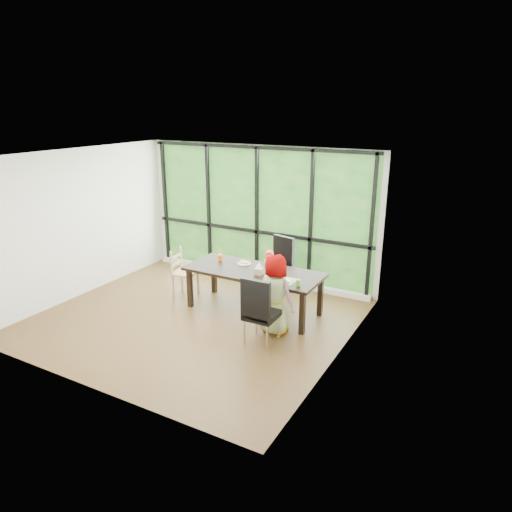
{
  "coord_description": "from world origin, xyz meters",
  "views": [
    {
      "loc": [
        4.31,
        -5.71,
        3.44
      ],
      "look_at": [
        0.82,
        0.67,
        1.05
      ],
      "focal_mm": 32.61,
      "sensor_mm": 36.0,
      "label": 1
    }
  ],
  "objects_px": {
    "chair_window_leather": "(277,266)",
    "chair_end_beech": "(185,273)",
    "child_older": "(276,295)",
    "green_cup": "(298,283)",
    "plate_near": "(281,281)",
    "orange_cup": "(220,257)",
    "chair_interior_leather": "(262,310)",
    "tissue_box": "(259,271)",
    "plate_far": "(244,263)",
    "dining_table": "(254,291)",
    "child_toddler": "(269,275)"
  },
  "relations": [
    {
      "from": "chair_end_beech",
      "to": "child_older",
      "type": "xyz_separation_m",
      "value": [
        2.15,
        -0.54,
        0.19
      ]
    },
    {
      "from": "plate_far",
      "to": "tissue_box",
      "type": "height_order",
      "value": "tissue_box"
    },
    {
      "from": "orange_cup",
      "to": "green_cup",
      "type": "bearing_deg",
      "value": -14.57
    },
    {
      "from": "plate_far",
      "to": "green_cup",
      "type": "height_order",
      "value": "green_cup"
    },
    {
      "from": "plate_near",
      "to": "tissue_box",
      "type": "xyz_separation_m",
      "value": [
        -0.45,
        0.1,
        0.05
      ]
    },
    {
      "from": "chair_interior_leather",
      "to": "child_older",
      "type": "xyz_separation_m",
      "value": [
        0.04,
        0.4,
        0.1
      ]
    },
    {
      "from": "chair_interior_leather",
      "to": "tissue_box",
      "type": "bearing_deg",
      "value": -59.79
    },
    {
      "from": "plate_far",
      "to": "orange_cup",
      "type": "relative_size",
      "value": 2.03
    },
    {
      "from": "child_older",
      "to": "plate_far",
      "type": "bearing_deg",
      "value": -27.26
    },
    {
      "from": "dining_table",
      "to": "tissue_box",
      "type": "bearing_deg",
      "value": -37.73
    },
    {
      "from": "orange_cup",
      "to": "green_cup",
      "type": "xyz_separation_m",
      "value": [
        1.73,
        -0.45,
        -0.01
      ]
    },
    {
      "from": "chair_end_beech",
      "to": "child_toddler",
      "type": "xyz_separation_m",
      "value": [
        1.46,
        0.58,
        0.02
      ]
    },
    {
      "from": "child_toddler",
      "to": "plate_far",
      "type": "bearing_deg",
      "value": -128.21
    },
    {
      "from": "child_older",
      "to": "plate_far",
      "type": "height_order",
      "value": "child_older"
    },
    {
      "from": "child_older",
      "to": "plate_near",
      "type": "distance_m",
      "value": 0.34
    },
    {
      "from": "child_toddler",
      "to": "plate_far",
      "type": "xyz_separation_m",
      "value": [
        -0.31,
        -0.37,
        0.29
      ]
    },
    {
      "from": "orange_cup",
      "to": "child_toddler",
      "type": "bearing_deg",
      "value": 27.84
    },
    {
      "from": "chair_interior_leather",
      "to": "child_older",
      "type": "distance_m",
      "value": 0.42
    },
    {
      "from": "chair_window_leather",
      "to": "chair_end_beech",
      "type": "bearing_deg",
      "value": -134.08
    },
    {
      "from": "child_toddler",
      "to": "child_older",
      "type": "xyz_separation_m",
      "value": [
        0.69,
        -1.12,
        0.17
      ]
    },
    {
      "from": "green_cup",
      "to": "plate_near",
      "type": "bearing_deg",
      "value": 170.48
    },
    {
      "from": "chair_window_leather",
      "to": "child_toddler",
      "type": "distance_m",
      "value": 0.34
    },
    {
      "from": "chair_window_leather",
      "to": "green_cup",
      "type": "xyz_separation_m",
      "value": [
        0.96,
        -1.2,
        0.26
      ]
    },
    {
      "from": "child_older",
      "to": "orange_cup",
      "type": "xyz_separation_m",
      "value": [
        -1.48,
        0.71,
        0.17
      ]
    },
    {
      "from": "dining_table",
      "to": "plate_far",
      "type": "relative_size",
      "value": 10.06
    },
    {
      "from": "chair_window_leather",
      "to": "green_cup",
      "type": "relative_size",
      "value": 10.52
    },
    {
      "from": "tissue_box",
      "to": "green_cup",
      "type": "bearing_deg",
      "value": -11.0
    },
    {
      "from": "chair_interior_leather",
      "to": "plate_near",
      "type": "height_order",
      "value": "chair_interior_leather"
    },
    {
      "from": "plate_far",
      "to": "green_cup",
      "type": "distance_m",
      "value": 1.35
    },
    {
      "from": "chair_end_beech",
      "to": "tissue_box",
      "type": "height_order",
      "value": "chair_end_beech"
    },
    {
      "from": "plate_near",
      "to": "green_cup",
      "type": "height_order",
      "value": "green_cup"
    },
    {
      "from": "dining_table",
      "to": "child_toddler",
      "type": "relative_size",
      "value": 2.49
    },
    {
      "from": "chair_end_beech",
      "to": "orange_cup",
      "type": "relative_size",
      "value": 7.82
    },
    {
      "from": "dining_table",
      "to": "chair_end_beech",
      "type": "distance_m",
      "value": 1.46
    },
    {
      "from": "chair_interior_leather",
      "to": "orange_cup",
      "type": "height_order",
      "value": "chair_interior_leather"
    },
    {
      "from": "child_older",
      "to": "tissue_box",
      "type": "height_order",
      "value": "child_older"
    },
    {
      "from": "chair_end_beech",
      "to": "green_cup",
      "type": "relative_size",
      "value": 8.76
    },
    {
      "from": "chair_end_beech",
      "to": "child_older",
      "type": "distance_m",
      "value": 2.23
    },
    {
      "from": "chair_interior_leather",
      "to": "green_cup",
      "type": "xyz_separation_m",
      "value": [
        0.29,
        0.66,
        0.26
      ]
    },
    {
      "from": "chair_end_beech",
      "to": "plate_near",
      "type": "height_order",
      "value": "chair_end_beech"
    },
    {
      "from": "orange_cup",
      "to": "plate_far",
      "type": "bearing_deg",
      "value": 5.77
    },
    {
      "from": "chair_interior_leather",
      "to": "orange_cup",
      "type": "distance_m",
      "value": 1.84
    },
    {
      "from": "chair_window_leather",
      "to": "chair_end_beech",
      "type": "xyz_separation_m",
      "value": [
        -1.45,
        -0.91,
        -0.09
      ]
    },
    {
      "from": "chair_interior_leather",
      "to": "chair_end_beech",
      "type": "xyz_separation_m",
      "value": [
        -2.12,
        0.94,
        -0.09
      ]
    },
    {
      "from": "chair_end_beech",
      "to": "orange_cup",
      "type": "xyz_separation_m",
      "value": [
        0.68,
        0.17,
        0.36
      ]
    },
    {
      "from": "plate_near",
      "to": "tissue_box",
      "type": "relative_size",
      "value": 2.16
    },
    {
      "from": "plate_far",
      "to": "chair_end_beech",
      "type": "bearing_deg",
      "value": -169.37
    },
    {
      "from": "child_toddler",
      "to": "green_cup",
      "type": "height_order",
      "value": "child_toddler"
    },
    {
      "from": "tissue_box",
      "to": "dining_table",
      "type": "bearing_deg",
      "value": 142.27
    },
    {
      "from": "plate_near",
      "to": "chair_window_leather",
      "type": "bearing_deg",
      "value": 119.12
    }
  ]
}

